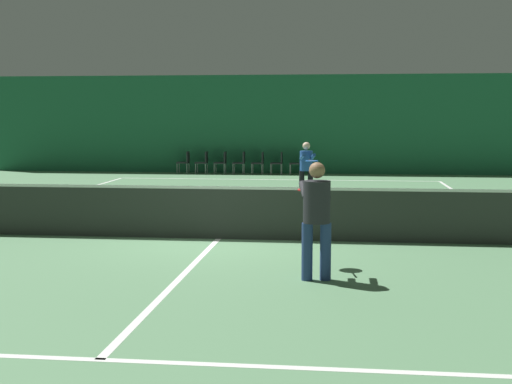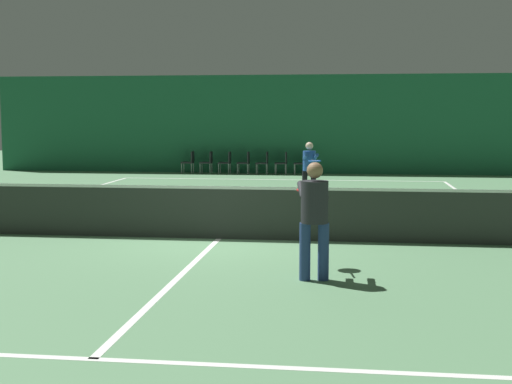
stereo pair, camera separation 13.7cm
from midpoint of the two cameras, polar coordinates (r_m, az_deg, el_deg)
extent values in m
plane|color=#56845B|center=(12.83, -2.69, -3.76)|extent=(60.00, 60.00, 0.00)
cube|color=#1E5B3D|center=(27.22, 2.70, 5.43)|extent=(23.00, 0.12, 3.74)
cube|color=white|center=(24.54, 2.15, 0.99)|extent=(11.00, 0.10, 0.00)
cube|color=white|center=(19.10, 0.66, -0.48)|extent=(8.25, 0.10, 0.00)
cube|color=white|center=(6.80, -12.36, -12.93)|extent=(8.25, 0.10, 0.00)
cube|color=white|center=(12.83, -2.69, -3.76)|extent=(0.10, 12.80, 0.00)
cube|color=#2D332D|center=(12.75, -2.70, -1.66)|extent=(11.90, 0.02, 0.95)
cube|color=white|center=(12.70, -2.71, 0.35)|extent=(11.90, 0.02, 0.05)
cylinder|color=navy|center=(9.60, 4.34, -4.78)|extent=(0.17, 0.17, 0.78)
cylinder|color=navy|center=(9.63, 5.82, -4.77)|extent=(0.17, 0.17, 0.78)
cylinder|color=#232328|center=(9.51, 5.12, -0.80)|extent=(0.42, 0.42, 0.56)
sphere|color=#936B4C|center=(9.47, 5.15, 1.74)|extent=(0.22, 0.22, 0.22)
cylinder|color=#232328|center=(9.73, 4.10, 0.13)|extent=(0.17, 0.54, 0.23)
cylinder|color=#232328|center=(9.76, 5.81, 0.13)|extent=(0.17, 0.54, 0.23)
cylinder|color=black|center=(10.16, 4.70, -0.01)|extent=(0.07, 0.31, 0.03)
torus|color=red|center=(10.46, 4.52, 0.17)|extent=(0.38, 0.38, 0.03)
cylinder|color=silver|center=(10.46, 4.52, 0.17)|extent=(0.31, 0.31, 0.00)
cylinder|color=black|center=(19.11, 4.82, 0.61)|extent=(0.17, 0.17, 0.73)
cylinder|color=black|center=(19.07, 4.12, 0.60)|extent=(0.17, 0.17, 0.73)
cylinder|color=#234C99|center=(19.04, 4.49, 2.50)|extent=(0.40, 0.40, 0.53)
sphere|color=beige|center=(19.02, 4.50, 3.70)|extent=(0.20, 0.20, 0.20)
cylinder|color=#234C99|center=(18.81, 5.01, 2.82)|extent=(0.19, 0.51, 0.21)
cylinder|color=#234C99|center=(18.77, 4.18, 2.82)|extent=(0.19, 0.51, 0.21)
cylinder|color=black|center=(18.41, 4.78, 2.55)|extent=(0.09, 0.31, 0.03)
torus|color=#1951B2|center=(18.11, 4.93, 2.49)|extent=(0.39, 0.39, 0.03)
cylinder|color=silver|center=(18.11, 4.93, 2.49)|extent=(0.32, 0.32, 0.00)
cylinder|color=#99999E|center=(27.54, -5.65, 1.94)|extent=(0.03, 0.03, 0.39)
cylinder|color=#99999E|center=(27.17, -5.83, 1.88)|extent=(0.03, 0.03, 0.39)
cylinder|color=#99999E|center=(27.46, -4.88, 1.93)|extent=(0.03, 0.03, 0.39)
cylinder|color=#99999E|center=(27.09, -5.05, 1.87)|extent=(0.03, 0.03, 0.39)
cube|color=#232328|center=(27.30, -5.36, 2.36)|extent=(0.44, 0.44, 0.05)
cube|color=#232328|center=(27.24, -4.95, 2.83)|extent=(0.04, 0.44, 0.40)
cylinder|color=#99999E|center=(27.39, -4.19, 1.93)|extent=(0.03, 0.03, 0.39)
cylinder|color=#99999E|center=(27.02, -4.35, 1.87)|extent=(0.03, 0.03, 0.39)
cylinder|color=#99999E|center=(27.32, -3.41, 1.92)|extent=(0.03, 0.03, 0.39)
cylinder|color=#99999E|center=(26.95, -3.56, 1.86)|extent=(0.03, 0.03, 0.39)
cube|color=#232328|center=(27.15, -3.88, 2.36)|extent=(0.44, 0.44, 0.05)
cube|color=#232328|center=(27.10, -3.47, 2.83)|extent=(0.04, 0.44, 0.40)
cylinder|color=#99999E|center=(27.26, -2.72, 1.91)|extent=(0.03, 0.03, 0.39)
cylinder|color=#99999E|center=(26.88, -2.86, 1.86)|extent=(0.03, 0.03, 0.39)
cylinder|color=#99999E|center=(27.19, -1.93, 1.91)|extent=(0.03, 0.03, 0.39)
cylinder|color=#99999E|center=(26.82, -2.06, 1.85)|extent=(0.03, 0.03, 0.39)
cube|color=#232328|center=(27.02, -2.39, 2.35)|extent=(0.44, 0.44, 0.05)
cube|color=#232328|center=(26.98, -1.98, 2.82)|extent=(0.04, 0.44, 0.40)
cylinder|color=#99999E|center=(27.14, -1.23, 1.90)|extent=(0.03, 0.03, 0.39)
cylinder|color=#99999E|center=(26.77, -1.35, 1.84)|extent=(0.03, 0.03, 0.39)
cylinder|color=#99999E|center=(27.09, -0.43, 1.90)|extent=(0.03, 0.03, 0.39)
cylinder|color=#99999E|center=(26.71, -0.55, 1.83)|extent=(0.03, 0.03, 0.39)
cube|color=#232328|center=(26.91, -0.89, 2.34)|extent=(0.44, 0.44, 0.05)
cube|color=#232328|center=(26.87, -0.47, 2.81)|extent=(0.04, 0.44, 0.40)
cylinder|color=#99999E|center=(27.04, 0.27, 1.89)|extent=(0.03, 0.03, 0.39)
cylinder|color=#99999E|center=(26.67, 0.17, 1.83)|extent=(0.03, 0.03, 0.39)
cylinder|color=#99999E|center=(27.00, 1.07, 1.88)|extent=(0.03, 0.03, 0.39)
cylinder|color=#99999E|center=(26.62, 0.98, 1.82)|extent=(0.03, 0.03, 0.39)
cube|color=#232328|center=(26.82, 0.62, 2.32)|extent=(0.44, 0.44, 0.05)
cube|color=#232328|center=(26.78, 1.05, 2.80)|extent=(0.04, 0.44, 0.40)
cylinder|color=#99999E|center=(26.97, 1.78, 1.87)|extent=(0.03, 0.03, 0.39)
cylinder|color=#99999E|center=(26.59, 1.70, 1.81)|extent=(0.03, 0.03, 0.39)
cylinder|color=#99999E|center=(26.93, 2.58, 1.86)|extent=(0.03, 0.03, 0.39)
cylinder|color=#99999E|center=(26.55, 2.52, 1.80)|extent=(0.03, 0.03, 0.39)
cube|color=#232328|center=(26.74, 2.15, 2.31)|extent=(0.44, 0.44, 0.05)
cube|color=#232328|center=(26.71, 2.58, 2.79)|extent=(0.04, 0.44, 0.40)
cylinder|color=#99999E|center=(26.91, 3.30, 1.86)|extent=(0.03, 0.03, 0.39)
cylinder|color=#99999E|center=(26.53, 3.24, 1.80)|extent=(0.03, 0.03, 0.39)
cylinder|color=#99999E|center=(26.88, 4.11, 1.85)|extent=(0.03, 0.03, 0.39)
cylinder|color=#99999E|center=(26.50, 4.06, 1.79)|extent=(0.03, 0.03, 0.39)
cube|color=#232328|center=(26.69, 3.68, 2.29)|extent=(0.44, 0.44, 0.05)
cube|color=#232328|center=(26.66, 4.11, 2.77)|extent=(0.04, 0.44, 0.40)
camera|label=1|loc=(0.07, -89.68, 0.03)|focal=50.00mm
camera|label=2|loc=(0.07, 90.32, -0.03)|focal=50.00mm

